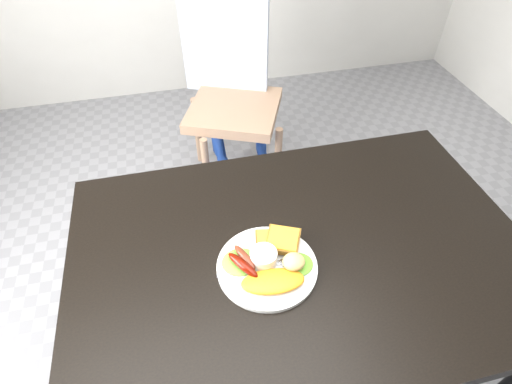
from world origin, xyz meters
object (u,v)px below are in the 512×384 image
Objects in this scene: dining_chair at (234,110)px; plate at (267,267)px; person at (266,140)px; dining_table at (301,252)px.

dining_chair is 1.76× the size of plate.
person is 0.63m from plate.
plate is (-0.15, -0.60, 0.08)m from person.
dining_chair is (0.03, 1.15, -0.28)m from dining_table.
plate is at bearing 76.85° from person.
dining_table is 0.57m from person.
plate reaches higher than dining_table.
person is at bearing 75.89° from plate.
dining_chair is 0.33× the size of person.
plate is at bearing -158.41° from dining_table.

